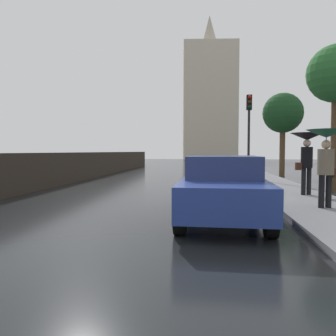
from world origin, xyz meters
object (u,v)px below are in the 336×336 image
(traffic_light, at_px, (249,121))
(street_tree_mid, at_px, (336,76))
(pedestrian_with_umbrella_near, at_px, (326,149))
(pedestrian_with_umbrella_far, at_px, (307,146))
(car_blue_mid_road, at_px, (223,187))
(street_tree_far, at_px, (283,114))

(traffic_light, relative_size, street_tree_mid, 0.77)
(pedestrian_with_umbrella_near, xyz_separation_m, street_tree_mid, (1.90, 4.73, 2.76))
(pedestrian_with_umbrella_far, bearing_deg, pedestrian_with_umbrella_near, -107.24)
(car_blue_mid_road, xyz_separation_m, pedestrian_with_umbrella_far, (2.79, 3.58, 0.96))
(pedestrian_with_umbrella_far, xyz_separation_m, street_tree_far, (1.47, 10.20, 2.11))
(street_tree_mid, bearing_deg, traffic_light, 123.68)
(street_tree_mid, bearing_deg, pedestrian_with_umbrella_near, -111.91)
(street_tree_far, bearing_deg, traffic_light, -122.37)
(traffic_light, bearing_deg, car_blue_mid_road, -100.12)
(pedestrian_with_umbrella_far, bearing_deg, street_tree_mid, 42.31)
(street_tree_mid, relative_size, street_tree_far, 1.08)
(pedestrian_with_umbrella_near, distance_m, street_tree_far, 13.01)
(traffic_light, bearing_deg, pedestrian_with_umbrella_far, -80.54)
(car_blue_mid_road, distance_m, pedestrian_with_umbrella_far, 4.64)
(pedestrian_with_umbrella_far, height_order, street_tree_mid, street_tree_mid)
(pedestrian_with_umbrella_far, height_order, street_tree_far, street_tree_far)
(pedestrian_with_umbrella_near, bearing_deg, street_tree_far, -107.38)
(pedestrian_with_umbrella_far, height_order, traffic_light, traffic_light)
(pedestrian_with_umbrella_far, relative_size, traffic_light, 0.47)
(street_tree_mid, bearing_deg, car_blue_mid_road, -127.39)
(pedestrian_with_umbrella_far, distance_m, traffic_light, 6.47)
(pedestrian_with_umbrella_near, height_order, street_tree_mid, street_tree_mid)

